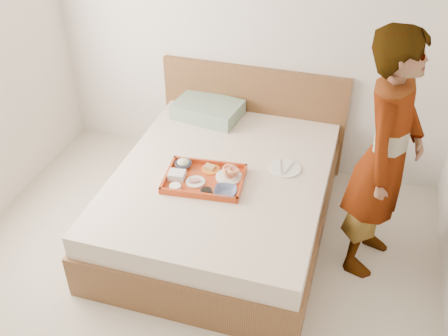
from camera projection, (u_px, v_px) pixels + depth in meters
ground at (169, 320)px, 3.46m from camera, size 3.50×4.00×0.01m
wall_back at (250, 26)px, 4.25m from camera, size 3.50×0.01×2.60m
bed at (222, 199)px, 4.07m from camera, size 1.65×2.00×0.53m
headboard at (253, 116)px, 4.70m from camera, size 1.65×0.06×0.95m
pillow at (208, 110)px, 4.54m from camera, size 0.61×0.46×0.13m
tray at (204, 179)px, 3.81m from camera, size 0.61×0.47×0.05m
prawn_plate at (229, 177)px, 3.83m from camera, size 0.22×0.22×0.01m
navy_bowl_big at (225, 192)px, 3.67m from camera, size 0.18×0.18×0.04m
sauce_dish at (206, 192)px, 3.68m from camera, size 0.09×0.09×0.03m
meat_plate at (195, 182)px, 3.78m from camera, size 0.16×0.16×0.01m
bread_plate at (211, 169)px, 3.91m from camera, size 0.15×0.15×0.01m
salad_bowl at (183, 165)px, 3.93m from camera, size 0.14×0.14×0.04m
plastic_tub at (177, 175)px, 3.82m from camera, size 0.13×0.11×0.05m
cheese_round at (175, 187)px, 3.72m from camera, size 0.09×0.09×0.03m
dinner_plate at (285, 168)px, 3.94m from camera, size 0.26×0.26×0.01m
person at (385, 158)px, 3.41m from camera, size 0.58×0.75×1.81m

